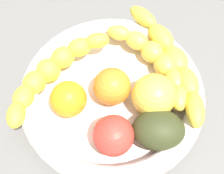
{
  "coord_description": "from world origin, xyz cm",
  "views": [
    {
      "loc": [
        -4.97,
        -21.0,
        47.74
      ],
      "look_at": [
        0.0,
        0.0,
        8.13
      ],
      "focal_mm": 43.75,
      "sensor_mm": 36.0,
      "label": 1
    }
  ],
  "objects": [
    {
      "name": "orange_front",
      "position": [
        -7.34,
        -0.54,
        8.12
      ],
      "size": [
        5.99,
        5.99,
        5.99
      ],
      "primitive_type": "sphere",
      "color": "orange",
      "rests_on": "fruit_bowl"
    },
    {
      "name": "apple_yellow",
      "position": [
        6.05,
        -3.37,
        8.72
      ],
      "size": [
        7.19,
        7.19,
        7.19
      ],
      "primitive_type": "sphere",
      "color": "gold",
      "rests_on": "fruit_bowl"
    },
    {
      "name": "orange_mid_left",
      "position": [
        -0.42,
        -0.27,
        8.29
      ],
      "size": [
        6.33,
        6.33,
        6.33
      ],
      "primitive_type": "sphere",
      "color": "orange",
      "rests_on": "fruit_bowl"
    },
    {
      "name": "banana_draped_right",
      "position": [
        8.62,
        3.64,
        7.89
      ],
      "size": [
        11.37,
        20.03,
        4.36
      ],
      "color": "yellow",
      "rests_on": "fruit_bowl"
    },
    {
      "name": "avocado_dark",
      "position": [
        5.21,
        -8.82,
        7.95
      ],
      "size": [
        9.6,
        8.42,
        5.66
      ],
      "primitive_type": "ellipsoid",
      "rotation": [
        0.0,
        0.0,
        6.02
      ],
      "color": "#32371A",
      "rests_on": "fruit_bowl"
    },
    {
      "name": "banana_draped_left",
      "position": [
        -9.3,
        5.33,
        8.21
      ],
      "size": [
        19.07,
        15.26,
        5.55
      ],
      "color": "yellow",
      "rests_on": "fruit_bowl"
    },
    {
      "name": "fruit_bowl",
      "position": [
        0.0,
        0.0,
        5.73
      ],
      "size": [
        31.34,
        31.34,
        5.28
      ],
      "color": "silver",
      "rests_on": "kitchen_counter"
    },
    {
      "name": "banana_arching_top",
      "position": [
        11.47,
        2.86,
        8.2
      ],
      "size": [
        8.58,
        26.78,
        5.46
      ],
      "color": "yellow",
      "rests_on": "fruit_bowl"
    },
    {
      "name": "kitchen_counter",
      "position": [
        0.0,
        0.0,
        1.5
      ],
      "size": [
        120.0,
        120.0,
        3.0
      ],
      "primitive_type": "cube",
      "color": "#615F5A",
      "rests_on": "ground"
    },
    {
      "name": "tomato_red",
      "position": [
        -1.74,
        -8.21,
        8.3
      ],
      "size": [
        6.34,
        6.34,
        6.34
      ],
      "primitive_type": "sphere",
      "color": "red",
      "rests_on": "fruit_bowl"
    }
  ]
}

